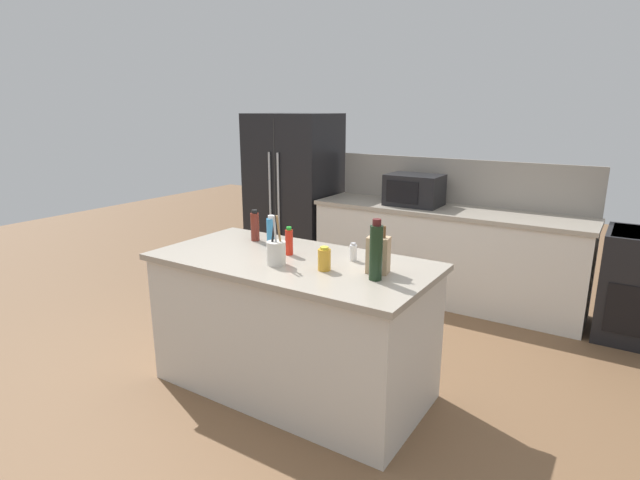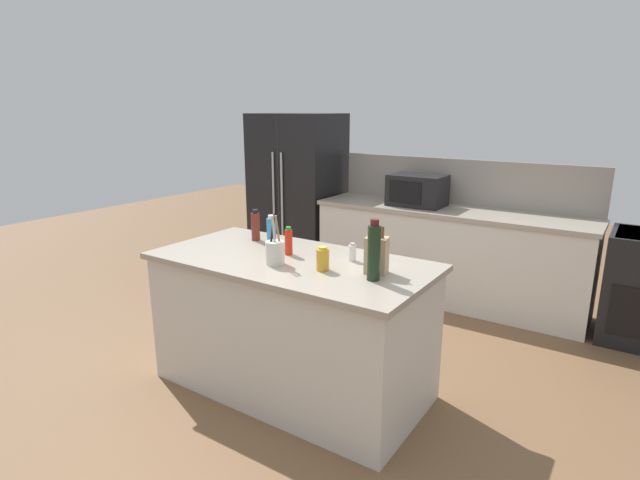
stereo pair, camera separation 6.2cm
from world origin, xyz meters
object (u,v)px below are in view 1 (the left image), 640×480
(refrigerator, at_px, (294,193))
(vinegar_bottle, at_px, (255,226))
(dish_soap_bottle, at_px, (271,232))
(wine_bottle, at_px, (376,252))
(utensil_crock, at_px, (276,252))
(microwave, at_px, (414,190))
(honey_jar, at_px, (324,259))
(hot_sauce_bottle, at_px, (289,242))
(knife_block, at_px, (378,254))
(salt_shaker, at_px, (353,252))

(refrigerator, xyz_separation_m, vinegar_bottle, (1.09, -2.01, 0.13))
(dish_soap_bottle, distance_m, vinegar_bottle, 0.21)
(wine_bottle, distance_m, vinegar_bottle, 1.19)
(dish_soap_bottle, bearing_deg, utensil_crock, -48.14)
(microwave, distance_m, honey_jar, 2.31)
(microwave, distance_m, hot_sauce_bottle, 2.13)
(vinegar_bottle, bearing_deg, refrigerator, 118.34)
(microwave, height_order, wine_bottle, wine_bottle)
(refrigerator, xyz_separation_m, microwave, (1.54, -0.05, 0.18))
(wine_bottle, bearing_deg, dish_soap_bottle, 165.49)
(knife_block, bearing_deg, wine_bottle, -81.57)
(vinegar_bottle, xyz_separation_m, salt_shaker, (0.86, -0.05, -0.05))
(dish_soap_bottle, bearing_deg, vinegar_bottle, 162.72)
(dish_soap_bottle, height_order, vinegar_bottle, vinegar_bottle)
(microwave, distance_m, knife_block, 2.24)
(knife_block, xyz_separation_m, vinegar_bottle, (-1.11, 0.19, -0.00))
(microwave, relative_size, hot_sauce_bottle, 2.82)
(dish_soap_bottle, distance_m, honey_jar, 0.66)
(microwave, xyz_separation_m, wine_bottle, (0.70, -2.27, 0.01))
(refrigerator, xyz_separation_m, salt_shaker, (1.95, -2.07, 0.07))
(hot_sauce_bottle, bearing_deg, utensil_crock, -74.44)
(dish_soap_bottle, relative_size, vinegar_bottle, 0.97)
(dish_soap_bottle, relative_size, hot_sauce_bottle, 1.18)
(refrigerator, bearing_deg, dish_soap_bottle, -58.17)
(knife_block, distance_m, utensil_crock, 0.64)
(vinegar_bottle, bearing_deg, salt_shaker, -3.53)
(dish_soap_bottle, height_order, honey_jar, dish_soap_bottle)
(salt_shaker, bearing_deg, vinegar_bottle, 176.47)
(microwave, distance_m, wine_bottle, 2.37)
(utensil_crock, distance_m, hot_sauce_bottle, 0.23)
(refrigerator, relative_size, wine_bottle, 5.15)
(utensil_crock, distance_m, salt_shaker, 0.50)
(dish_soap_bottle, bearing_deg, knife_block, -7.77)
(knife_block, height_order, salt_shaker, knife_block)
(microwave, distance_m, vinegar_bottle, 2.01)
(utensil_crock, height_order, honey_jar, utensil_crock)
(utensil_crock, xyz_separation_m, honey_jar, (0.31, 0.07, -0.01))
(salt_shaker, bearing_deg, wine_bottle, -41.62)
(vinegar_bottle, bearing_deg, wine_bottle, -15.00)
(microwave, xyz_separation_m, dish_soap_bottle, (-0.25, -2.02, -0.05))
(hot_sauce_bottle, bearing_deg, microwave, 89.49)
(dish_soap_bottle, relative_size, honey_jar, 1.53)
(knife_block, xyz_separation_m, hot_sauce_bottle, (-0.67, 0.02, -0.02))
(microwave, relative_size, vinegar_bottle, 2.33)
(dish_soap_bottle, bearing_deg, wine_bottle, -14.51)
(utensil_crock, distance_m, dish_soap_bottle, 0.44)
(vinegar_bottle, relative_size, salt_shaker, 1.97)
(refrigerator, height_order, microwave, refrigerator)
(dish_soap_bottle, relative_size, salt_shaker, 1.91)
(vinegar_bottle, height_order, salt_shaker, vinegar_bottle)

